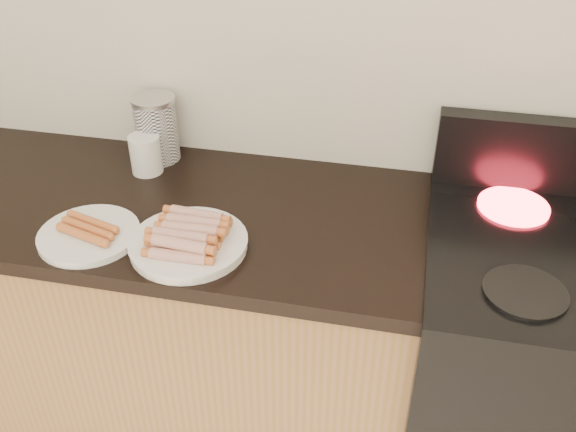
% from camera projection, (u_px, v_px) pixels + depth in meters
% --- Properties ---
extents(wall_back, '(4.00, 0.04, 2.60)m').
position_uv_depth(wall_back, '(294.00, 23.00, 1.66)').
color(wall_back, silver).
rests_on(wall_back, ground).
extents(cabinet_base, '(2.20, 0.59, 0.86)m').
position_uv_depth(cabinet_base, '(56.00, 313.00, 2.02)').
color(cabinet_base, '#966842').
rests_on(cabinet_base, floor).
extents(counter_slab, '(2.20, 0.62, 0.04)m').
position_uv_depth(counter_slab, '(22.00, 193.00, 1.77)').
color(counter_slab, black).
rests_on(counter_slab, cabinet_base).
extents(stove, '(0.76, 0.65, 0.91)m').
position_uv_depth(stove, '(549.00, 388.00, 1.74)').
color(stove, black).
rests_on(stove, floor).
extents(burner_near_left, '(0.18, 0.18, 0.01)m').
position_uv_depth(burner_near_left, '(525.00, 292.00, 1.37)').
color(burner_near_left, black).
rests_on(burner_near_left, stove).
extents(burner_far_left, '(0.18, 0.18, 0.01)m').
position_uv_depth(burner_far_left, '(513.00, 206.00, 1.65)').
color(burner_far_left, '#FF1E2D').
rests_on(burner_far_left, stove).
extents(main_plate, '(0.32, 0.32, 0.02)m').
position_uv_depth(main_plate, '(189.00, 245.00, 1.52)').
color(main_plate, silver).
rests_on(main_plate, counter_slab).
extents(side_plate, '(0.30, 0.30, 0.02)m').
position_uv_depth(side_plate, '(89.00, 235.00, 1.56)').
color(side_plate, silver).
rests_on(side_plate, counter_slab).
extents(hotdog_pile, '(0.13, 0.19, 0.05)m').
position_uv_depth(hotdog_pile, '(187.00, 233.00, 1.50)').
color(hotdog_pile, maroon).
rests_on(hotdog_pile, main_plate).
extents(plain_sausages, '(0.14, 0.12, 0.02)m').
position_uv_depth(plain_sausages, '(88.00, 228.00, 1.54)').
color(plain_sausages, '#B7572D').
rests_on(plain_sausages, side_plate).
extents(canister, '(0.12, 0.12, 0.19)m').
position_uv_depth(canister, '(156.00, 128.00, 1.83)').
color(canister, white).
rests_on(canister, counter_slab).
extents(mug, '(0.11, 0.11, 0.11)m').
position_uv_depth(mug, '(146.00, 154.00, 1.79)').
color(mug, white).
rests_on(mug, counter_slab).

